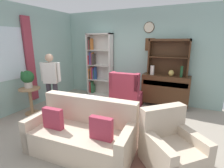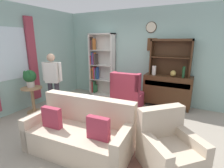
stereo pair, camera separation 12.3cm
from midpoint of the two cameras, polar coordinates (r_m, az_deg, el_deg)
ground_plane at (r=3.91m, az=-1.82°, el=-14.24°), size 5.40×4.60×0.02m
wall_back at (r=5.39m, az=9.54°, el=9.44°), size 5.00×0.09×2.80m
wall_left at (r=5.16m, az=-27.61°, el=7.68°), size 0.16×4.20×2.80m
area_rug at (r=3.59m, az=-1.41°, el=-16.81°), size 2.75×1.63×0.01m
bookshelf at (r=5.82m, az=-3.48°, el=6.24°), size 0.90×0.30×2.10m
sideboard at (r=5.06m, az=18.90°, el=-1.84°), size 1.30×0.45×0.92m
sideboard_hutch at (r=4.99m, az=20.12°, el=10.12°), size 1.10×0.26×1.00m
vase_tall at (r=4.94m, az=14.80°, el=4.51°), size 0.11×0.11×0.26m
vase_round at (r=4.87m, az=20.75°, el=3.37°), size 0.15×0.15×0.17m
bottle_wine at (r=4.81m, az=23.85°, el=3.73°), size 0.07×0.07×0.30m
couch_floral at (r=3.08m, az=-9.49°, el=-16.16°), size 1.86×0.98×0.90m
armchair_floral at (r=2.84m, az=19.94°, el=-20.35°), size 1.08×1.08×0.88m
wingback_chair at (r=4.72m, az=5.90°, el=-3.89°), size 0.84×0.86×1.05m
plant_stand at (r=4.86m, az=-24.72°, el=-4.10°), size 0.52×0.52×0.69m
potted_plant_large at (r=4.80m, az=-25.62°, el=2.11°), size 0.32×0.32×0.44m
person_reading at (r=4.58m, az=-18.78°, el=1.61°), size 0.51×0.31×1.56m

